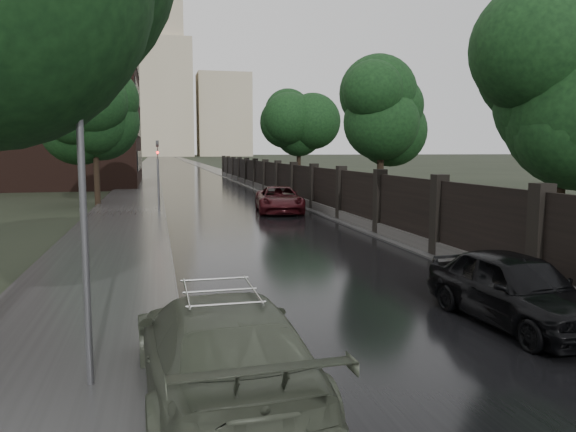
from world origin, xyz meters
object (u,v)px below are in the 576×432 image
at_px(lamp_post, 83,210).
at_px(tree_left_far, 95,121).
at_px(tree_right_c, 299,133).
at_px(tree_right_b, 381,123).
at_px(car_right_near, 516,289).
at_px(volga_sedan, 221,349).
at_px(car_right_far, 279,200).
at_px(tree_right_a, 564,101).
at_px(traffic_light, 158,170).

bearing_deg(lamp_post, tree_left_far, 95.21).
xyz_separation_m(tree_left_far, tree_right_c, (15.50, 10.00, -0.29)).
distance_m(tree_right_b, car_right_near, 20.16).
bearing_deg(lamp_post, car_right_near, 10.25).
xyz_separation_m(volga_sedan, car_right_near, (6.11, 2.13, -0.03)).
bearing_deg(car_right_far, lamp_post, -102.21).
distance_m(tree_right_a, volga_sedan, 13.87).
bearing_deg(tree_right_a, tree_right_c, 90.00).
bearing_deg(tree_left_far, tree_right_a, -54.83).
distance_m(tree_left_far, volga_sedan, 29.86).
xyz_separation_m(lamp_post, volga_sedan, (1.80, -0.70, -1.90)).
distance_m(tree_left_far, tree_right_a, 26.91).
relative_size(tree_right_a, volga_sedan, 1.32).
height_order(tree_right_b, volga_sedan, tree_right_b).
distance_m(tree_right_b, car_right_far, 6.97).
distance_m(car_right_near, car_right_far, 20.84).
bearing_deg(volga_sedan, tree_right_c, -108.85).
bearing_deg(car_right_near, car_right_far, 87.39).
bearing_deg(tree_right_c, tree_left_far, -147.17).
distance_m(tree_right_a, car_right_near, 8.26).
distance_m(tree_left_far, tree_right_c, 18.45).
relative_size(tree_right_a, tree_right_b, 1.00).
bearing_deg(tree_right_c, car_right_far, -107.94).
distance_m(tree_right_c, car_right_near, 37.64).
bearing_deg(car_right_far, tree_right_b, -11.85).
height_order(lamp_post, traffic_light, lamp_post).
relative_size(volga_sedan, car_right_near, 1.22).
distance_m(tree_right_a, traffic_light, 20.85).
xyz_separation_m(tree_right_b, traffic_light, (-11.80, 2.99, -2.55)).
xyz_separation_m(tree_right_c, traffic_light, (-11.80, -15.01, -2.55)).
height_order(tree_left_far, car_right_near, tree_left_far).
height_order(tree_right_a, traffic_light, tree_right_a).
height_order(tree_right_b, lamp_post, tree_right_b).
bearing_deg(car_right_far, tree_left_far, 155.41).
xyz_separation_m(traffic_light, volga_sedan, (0.70, -24.19, -1.63)).
distance_m(tree_right_b, lamp_post, 24.33).
bearing_deg(volga_sedan, tree_right_a, -150.07).
bearing_deg(car_right_far, tree_right_a, -64.83).
bearing_deg(tree_right_b, car_right_near, -104.66).
xyz_separation_m(tree_right_c, car_right_near, (-4.99, -37.07, -4.20)).
xyz_separation_m(tree_right_a, car_right_near, (-4.99, -5.07, -4.20)).
bearing_deg(car_right_near, traffic_light, 103.81).
bearing_deg(tree_right_b, car_right_far, 161.42).
relative_size(tree_right_b, traffic_light, 1.75).
bearing_deg(tree_right_c, lamp_post, -108.52).
height_order(car_right_near, car_right_far, car_right_near).
distance_m(lamp_post, traffic_light, 23.52).
relative_size(tree_right_b, car_right_near, 1.60).
height_order(tree_right_a, lamp_post, tree_right_a).
xyz_separation_m(tree_right_b, car_right_near, (-4.99, -19.07, -4.20)).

